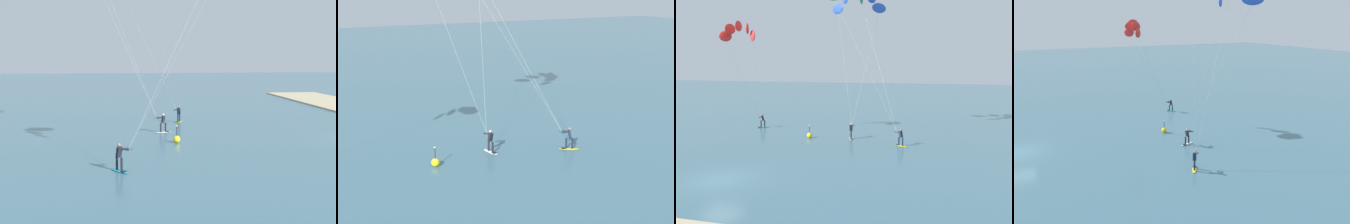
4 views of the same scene
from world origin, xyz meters
TOP-DOWN VIEW (x-y plane):
  - marker_buoy at (0.99, 14.58)m, footprint 0.56×0.56m

SIDE VIEW (x-z plane):
  - marker_buoy at x=0.99m, z-range -0.39..0.99m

